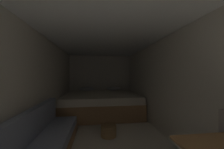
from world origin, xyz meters
TOP-DOWN VIEW (x-y plane):
  - ground_plane at (0.00, 2.20)m, footprint 7.55×7.55m
  - wall_back at (0.00, 5.00)m, footprint 2.64×0.05m
  - wall_left at (-1.30, 2.20)m, footprint 0.05×5.55m
  - wall_right at (1.30, 2.20)m, footprint 0.05×5.55m
  - ceiling_slab at (0.00, 2.20)m, footprint 2.64×5.55m
  - bed at (0.00, 3.94)m, footprint 2.42×2.00m
  - wicker_basket at (0.08, 2.27)m, footprint 0.33×0.33m

SIDE VIEW (x-z plane):
  - ground_plane at x=0.00m, z-range 0.00..0.00m
  - wicker_basket at x=0.08m, z-range 0.00..0.23m
  - bed at x=0.00m, z-range -0.07..0.76m
  - wall_back at x=0.00m, z-range 0.00..2.12m
  - wall_left at x=-1.30m, z-range 0.00..2.12m
  - wall_right at x=1.30m, z-range 0.00..2.12m
  - ceiling_slab at x=0.00m, z-range 2.12..2.17m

